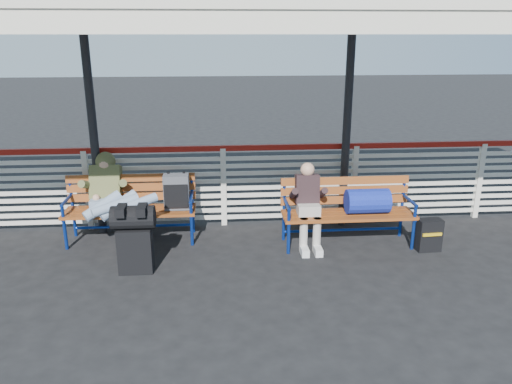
{
  "coord_description": "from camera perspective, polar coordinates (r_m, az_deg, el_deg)",
  "views": [
    {
      "loc": [
        -0.11,
        -5.28,
        2.81
      ],
      "look_at": [
        0.42,
        1.0,
        0.8
      ],
      "focal_mm": 35.0,
      "sensor_mm": 36.0,
      "label": 1
    }
  ],
  "objects": [
    {
      "name": "ground",
      "position": [
        5.98,
        -3.23,
        -10.33
      ],
      "size": [
        60.0,
        60.0,
        0.0
      ],
      "primitive_type": "plane",
      "color": "black",
      "rests_on": "ground"
    },
    {
      "name": "fence",
      "position": [
        7.5,
        -3.73,
        1.0
      ],
      "size": [
        12.08,
        0.08,
        1.24
      ],
      "color": "silver",
      "rests_on": "ground"
    },
    {
      "name": "canopy",
      "position": [
        6.16,
        -3.99,
        19.8
      ],
      "size": [
        12.6,
        3.6,
        3.16
      ],
      "color": "silver",
      "rests_on": "ground"
    },
    {
      "name": "luggage_stack",
      "position": [
        6.23,
        -13.71,
        -4.95
      ],
      "size": [
        0.52,
        0.29,
        0.85
      ],
      "rotation": [
        0.0,
        0.0,
        -0.01
      ],
      "color": "black",
      "rests_on": "ground"
    },
    {
      "name": "bench_left",
      "position": [
        7.13,
        -12.37,
        -0.72
      ],
      "size": [
        1.8,
        0.56,
        0.96
      ],
      "color": "brown",
      "rests_on": "ground"
    },
    {
      "name": "bench_right",
      "position": [
        6.95,
        11.46,
        -1.28
      ],
      "size": [
        1.8,
        0.56,
        0.92
      ],
      "color": "brown",
      "rests_on": "ground"
    },
    {
      "name": "traveler_man",
      "position": [
        6.84,
        -15.88,
        -0.84
      ],
      "size": [
        0.94,
        1.64,
        0.77
      ],
      "color": "#89A2B9",
      "rests_on": "ground"
    },
    {
      "name": "companion_person",
      "position": [
        6.78,
        6.0,
        -1.45
      ],
      "size": [
        0.32,
        0.66,
        1.15
      ],
      "color": "#B3ABA2",
      "rests_on": "ground"
    },
    {
      "name": "suitcase_side",
      "position": [
        7.12,
        19.16,
        -4.66
      ],
      "size": [
        0.33,
        0.22,
        0.44
      ],
      "rotation": [
        0.0,
        0.0,
        0.07
      ],
      "color": "black",
      "rests_on": "ground"
    }
  ]
}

